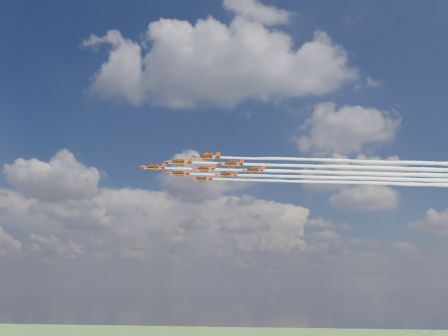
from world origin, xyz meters
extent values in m
cylinder|color=red|center=(-14.78, -8.97, 80.68)|extent=(7.25, 2.79, 1.00)
cone|color=red|center=(-19.16, -10.11, 80.68)|extent=(2.00, 1.42, 1.00)
cone|color=red|center=(-10.67, -7.89, 80.68)|extent=(1.54, 1.22, 0.90)
ellipsoid|color=black|center=(-16.53, -9.42, 81.09)|extent=(2.03, 1.27, 0.65)
cube|color=red|center=(-14.34, -8.85, 80.64)|extent=(4.90, 8.78, 0.13)
cube|color=red|center=(-11.28, -8.05, 80.68)|extent=(2.05, 3.47, 0.11)
cube|color=red|center=(-11.10, -8.01, 81.50)|extent=(1.43, 0.49, 1.63)
cube|color=silver|center=(-14.78, -8.97, 80.23)|extent=(6.77, 2.50, 0.11)
cylinder|color=red|center=(-4.11, -14.14, 80.68)|extent=(7.25, 2.79, 1.00)
cone|color=red|center=(-8.49, -15.28, 80.68)|extent=(2.00, 1.42, 1.00)
cone|color=red|center=(0.01, -13.07, 80.68)|extent=(1.54, 1.22, 0.90)
ellipsoid|color=black|center=(-5.86, -14.60, 81.09)|extent=(2.03, 1.27, 0.65)
cube|color=red|center=(-3.67, -14.03, 80.64)|extent=(4.90, 8.78, 0.13)
cube|color=red|center=(-0.61, -13.23, 80.68)|extent=(2.05, 3.47, 0.11)
cube|color=red|center=(-0.43, -13.18, 81.50)|extent=(1.43, 0.49, 1.63)
cube|color=silver|center=(-4.11, -14.14, 80.23)|extent=(6.77, 2.50, 0.11)
cylinder|color=red|center=(-7.99, 0.76, 80.68)|extent=(7.25, 2.79, 1.00)
cone|color=red|center=(-12.37, -0.38, 80.68)|extent=(2.00, 1.42, 1.00)
cone|color=red|center=(-3.88, 1.83, 80.68)|extent=(1.54, 1.22, 0.90)
ellipsoid|color=black|center=(-9.74, 0.30, 81.09)|extent=(2.03, 1.27, 0.65)
cube|color=red|center=(-7.55, 0.87, 80.64)|extent=(4.90, 8.78, 0.13)
cube|color=red|center=(-4.49, 1.67, 80.68)|extent=(2.05, 3.47, 0.11)
cube|color=red|center=(-4.32, 1.72, 81.50)|extent=(1.43, 0.49, 1.63)
cube|color=silver|center=(-7.99, 0.76, 80.23)|extent=(6.77, 2.50, 0.11)
cylinder|color=red|center=(6.56, -19.32, 80.68)|extent=(7.25, 2.79, 1.00)
cone|color=red|center=(2.18, -20.46, 80.68)|extent=(2.00, 1.42, 1.00)
cone|color=red|center=(10.68, -18.25, 80.68)|extent=(1.54, 1.22, 0.90)
ellipsoid|color=black|center=(4.81, -19.77, 81.09)|extent=(2.03, 1.27, 0.65)
cube|color=red|center=(7.00, -19.20, 80.64)|extent=(4.90, 8.78, 0.13)
cube|color=red|center=(10.06, -18.40, 80.68)|extent=(2.05, 3.47, 0.11)
cube|color=red|center=(10.24, -18.36, 81.50)|extent=(1.43, 0.49, 1.63)
cube|color=silver|center=(6.56, -19.32, 80.23)|extent=(6.77, 2.50, 0.11)
cylinder|color=red|center=(2.68, -4.42, 80.68)|extent=(7.25, 2.79, 1.00)
cone|color=red|center=(-1.70, -5.56, 80.68)|extent=(2.00, 1.42, 1.00)
cone|color=red|center=(6.79, -3.35, 80.68)|extent=(1.54, 1.22, 0.90)
ellipsoid|color=black|center=(0.93, -4.87, 81.09)|extent=(2.03, 1.27, 0.65)
cube|color=red|center=(3.12, -4.30, 80.64)|extent=(4.90, 8.78, 0.13)
cube|color=red|center=(6.18, -3.51, 80.68)|extent=(2.05, 3.47, 0.11)
cube|color=red|center=(6.36, -3.46, 81.50)|extent=(1.43, 0.49, 1.63)
cube|color=silver|center=(2.68, -4.42, 80.23)|extent=(6.77, 2.50, 0.11)
cylinder|color=red|center=(-1.20, 10.48, 80.68)|extent=(7.25, 2.79, 1.00)
cone|color=red|center=(-5.58, 9.34, 80.68)|extent=(2.00, 1.42, 1.00)
cone|color=red|center=(2.91, 11.55, 80.68)|extent=(1.54, 1.22, 0.90)
ellipsoid|color=black|center=(-2.95, 10.03, 81.09)|extent=(2.03, 1.27, 0.65)
cube|color=red|center=(-0.77, 10.60, 80.64)|extent=(4.90, 8.78, 0.13)
cube|color=red|center=(2.30, 11.39, 80.68)|extent=(2.05, 3.47, 0.11)
cube|color=red|center=(2.47, 11.44, 81.50)|extent=(1.43, 0.49, 1.63)
cube|color=silver|center=(-1.20, 10.48, 80.23)|extent=(6.77, 2.50, 0.11)
cylinder|color=red|center=(13.35, -9.59, 80.68)|extent=(7.25, 2.79, 1.00)
cone|color=red|center=(8.97, -10.73, 80.68)|extent=(2.00, 1.42, 1.00)
cone|color=red|center=(17.46, -8.52, 80.68)|extent=(1.54, 1.22, 0.90)
ellipsoid|color=black|center=(11.60, -10.05, 81.09)|extent=(2.03, 1.27, 0.65)
cube|color=red|center=(13.79, -9.48, 80.64)|extent=(4.90, 8.78, 0.13)
cube|color=red|center=(16.85, -8.68, 80.68)|extent=(2.05, 3.47, 0.11)
cube|color=red|center=(17.03, -8.63, 81.50)|extent=(1.43, 0.49, 1.63)
cube|color=silver|center=(13.35, -9.59, 80.23)|extent=(6.77, 2.50, 0.11)
cylinder|color=red|center=(9.47, 5.31, 80.68)|extent=(7.25, 2.79, 1.00)
cone|color=red|center=(5.09, 4.17, 80.68)|extent=(2.00, 1.42, 1.00)
cone|color=red|center=(13.58, 6.38, 80.68)|extent=(1.54, 1.22, 0.90)
ellipsoid|color=black|center=(7.72, 4.85, 81.09)|extent=(2.03, 1.27, 0.65)
cube|color=red|center=(9.90, 5.42, 80.64)|extent=(4.90, 8.78, 0.13)
cube|color=red|center=(12.97, 6.22, 80.68)|extent=(2.05, 3.47, 0.11)
cube|color=red|center=(13.14, 6.26, 81.50)|extent=(1.43, 0.49, 1.63)
cube|color=silver|center=(9.47, 5.31, 80.23)|extent=(6.77, 2.50, 0.11)
cylinder|color=red|center=(20.14, 0.13, 80.68)|extent=(7.25, 2.79, 1.00)
cone|color=red|center=(15.76, -1.01, 80.68)|extent=(2.00, 1.42, 1.00)
cone|color=red|center=(24.25, 1.20, 80.68)|extent=(1.54, 1.22, 0.90)
ellipsoid|color=black|center=(18.39, -0.32, 81.09)|extent=(2.03, 1.27, 0.65)
cube|color=red|center=(20.57, 0.25, 80.64)|extent=(4.90, 8.78, 0.13)
cube|color=red|center=(23.64, 1.04, 80.68)|extent=(2.05, 3.47, 0.11)
cube|color=red|center=(23.81, 1.09, 81.50)|extent=(1.43, 0.49, 1.63)
cube|color=silver|center=(20.14, 0.13, 80.23)|extent=(6.77, 2.50, 0.11)
camera|label=1|loc=(32.68, -153.96, 39.99)|focal=35.00mm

